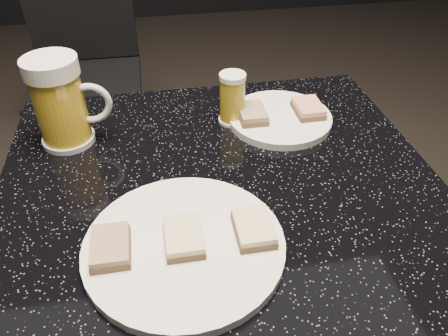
{
  "coord_description": "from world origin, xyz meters",
  "views": [
    {
      "loc": [
        -0.09,
        -0.5,
        1.2
      ],
      "look_at": [
        0.0,
        0.0,
        0.8
      ],
      "focal_mm": 35.0,
      "sensor_mm": 36.0,
      "label": 1
    }
  ],
  "objects_px": {
    "beer_mug": "(61,102)",
    "plate_small": "(280,118)",
    "table": "(224,289)",
    "beer_tumbler": "(232,99)",
    "plate_large": "(184,246)",
    "chair": "(86,64)"
  },
  "relations": [
    {
      "from": "beer_tumbler",
      "to": "plate_small",
      "type": "bearing_deg",
      "value": -11.06
    },
    {
      "from": "plate_large",
      "to": "beer_tumbler",
      "type": "relative_size",
      "value": 2.74
    },
    {
      "from": "plate_large",
      "to": "chair",
      "type": "relative_size",
      "value": 0.31
    },
    {
      "from": "chair",
      "to": "table",
      "type": "bearing_deg",
      "value": -73.07
    },
    {
      "from": "plate_large",
      "to": "chair",
      "type": "xyz_separation_m",
      "value": [
        -0.26,
        1.18,
        -0.26
      ]
    },
    {
      "from": "beer_tumbler",
      "to": "table",
      "type": "bearing_deg",
      "value": -104.36
    },
    {
      "from": "table",
      "to": "plate_large",
      "type": "bearing_deg",
      "value": -125.34
    },
    {
      "from": "beer_mug",
      "to": "plate_small",
      "type": "bearing_deg",
      "value": -0.45
    },
    {
      "from": "beer_mug",
      "to": "beer_tumbler",
      "type": "bearing_deg",
      "value": 2.77
    },
    {
      "from": "table",
      "to": "beer_tumbler",
      "type": "relative_size",
      "value": 7.65
    },
    {
      "from": "plate_large",
      "to": "beer_tumbler",
      "type": "bearing_deg",
      "value": 67.87
    },
    {
      "from": "plate_large",
      "to": "table",
      "type": "relative_size",
      "value": 0.36
    },
    {
      "from": "plate_small",
      "to": "beer_tumbler",
      "type": "relative_size",
      "value": 2.0
    },
    {
      "from": "plate_small",
      "to": "chair",
      "type": "height_order",
      "value": "chair"
    },
    {
      "from": "plate_small",
      "to": "beer_mug",
      "type": "xyz_separation_m",
      "value": [
        -0.39,
        0.0,
        0.07
      ]
    },
    {
      "from": "beer_tumbler",
      "to": "chair",
      "type": "bearing_deg",
      "value": 113.46
    },
    {
      "from": "beer_mug",
      "to": "beer_tumbler",
      "type": "distance_m",
      "value": 0.3
    },
    {
      "from": "table",
      "to": "beer_tumbler",
      "type": "distance_m",
      "value": 0.36
    },
    {
      "from": "plate_small",
      "to": "beer_mug",
      "type": "relative_size",
      "value": 1.24
    },
    {
      "from": "plate_large",
      "to": "table",
      "type": "bearing_deg",
      "value": 54.66
    },
    {
      "from": "plate_small",
      "to": "table",
      "type": "xyz_separation_m",
      "value": [
        -0.14,
        -0.19,
        -0.25
      ]
    },
    {
      "from": "plate_small",
      "to": "table",
      "type": "height_order",
      "value": "plate_small"
    }
  ]
}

